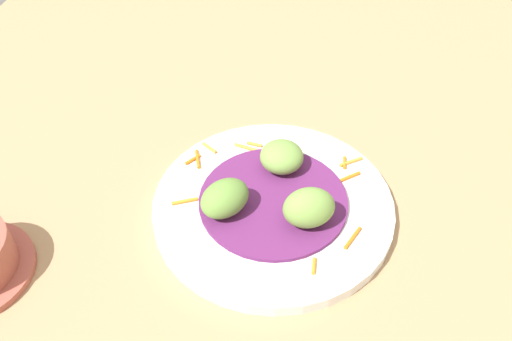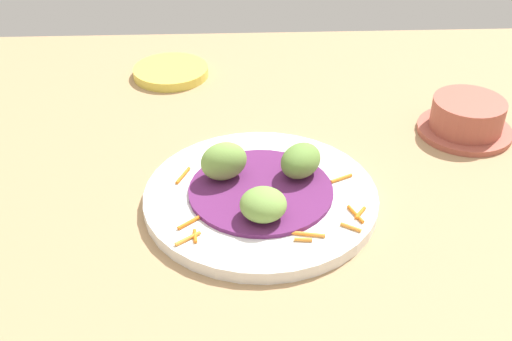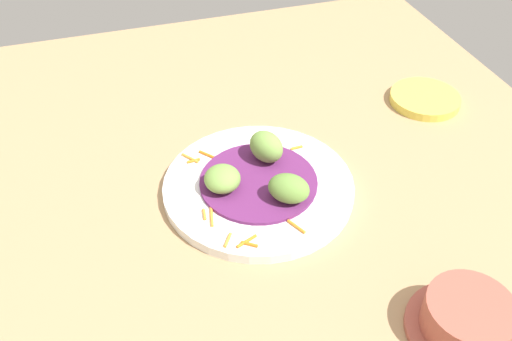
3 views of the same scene
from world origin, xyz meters
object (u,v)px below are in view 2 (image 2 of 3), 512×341
object	(u,v)px
guac_scoop_center	(224,161)
side_plate_small	(171,72)
guac_scoop_right	(268,204)
guac_scoop_left	(301,161)
terracotta_bowl	(467,118)
main_plate	(264,197)

from	to	relation	value
guac_scoop_center	side_plate_small	bearing A→B (deg)	105.08
guac_scoop_right	guac_scoop_center	bearing A→B (deg)	121.30
guac_scoop_left	terracotta_bowl	size ratio (longest dim) A/B	0.44
main_plate	guac_scoop_right	world-z (taller)	guac_scoop_right
main_plate	side_plate_small	bearing A→B (deg)	110.94
main_plate	guac_scoop_center	world-z (taller)	guac_scoop_center
guac_scoop_right	main_plate	bearing A→B (deg)	91.30
side_plate_small	terracotta_bowl	distance (cm)	45.26
guac_scoop_left	side_plate_small	size ratio (longest dim) A/B	0.47
main_plate	guac_scoop_center	distance (cm)	6.18
side_plate_small	main_plate	bearing A→B (deg)	-69.06
guac_scoop_center	guac_scoop_right	size ratio (longest dim) A/B	1.09
main_plate	guac_scoop_center	xyz separation A→B (cm)	(-4.49, 2.46, 3.46)
guac_scoop_center	main_plate	bearing A→B (deg)	-28.70
main_plate	side_plate_small	size ratio (longest dim) A/B	2.26
guac_scoop_right	side_plate_small	distance (cm)	41.16
guac_scoop_left	side_plate_small	world-z (taller)	guac_scoop_left
guac_scoop_right	guac_scoop_left	bearing A→B (deg)	61.30
main_plate	side_plate_small	world-z (taller)	same
guac_scoop_left	terracotta_bowl	distance (cm)	26.41
main_plate	side_plate_small	distance (cm)	36.20
guac_scoop_left	terracotta_bowl	xyz separation A→B (cm)	(23.57, 11.80, -1.65)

